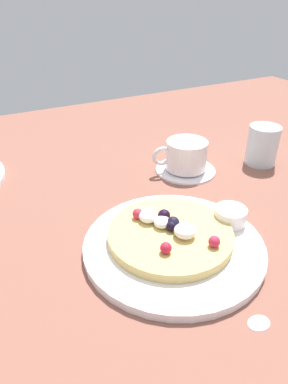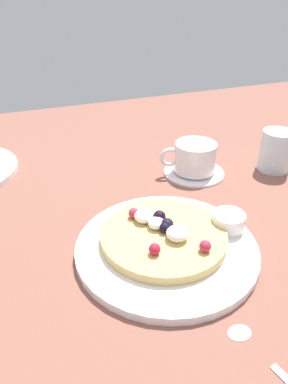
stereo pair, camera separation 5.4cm
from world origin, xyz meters
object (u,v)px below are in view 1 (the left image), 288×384
Objects in this scene: syrup_ramekin at (230,216)px; water_glass at (262,145)px; pancake_plate at (174,246)px; coffee_saucer at (186,169)px; teaspoon at (286,342)px; coffee_cup at (186,154)px.

water_glass reaches higher than syrup_ramekin.
coffee_saucer is (0.15, 0.20, -0.00)m from pancake_plate.
teaspoon is 0.45m from water_glass.
coffee_saucer is at bearing -13.40° from coffee_cup.
coffee_saucer is 0.41m from teaspoon.
syrup_ramekin is 0.26m from water_glass.
coffee_cup is 1.36× the size of water_glass.
coffee_cup reaches higher than coffee_saucer.
water_glass is at bearing -14.90° from coffee_cup.
pancake_plate is at bearing -127.37° from coffee_cup.
syrup_ramekin is at bearing 0.01° from pancake_plate.
coffee_saucer is 1.48× the size of water_glass.
coffee_cup is 0.76× the size of teaspoon.
coffee_cup is at bearing 166.60° from coffee_saucer.
water_glass is (0.32, 0.16, 0.04)m from pancake_plate.
coffee_saucer is at bearing 71.58° from teaspoon.
water_glass reaches higher than coffee_cup.
coffee_saucer is (0.05, 0.20, -0.02)m from syrup_ramekin.
pancake_plate is 0.25m from coffee_cup.
teaspoon is (-0.13, -0.39, -0.04)m from coffee_cup.
teaspoon is at bearing -108.21° from coffee_cup.
syrup_ramekin reaches higher than teaspoon.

